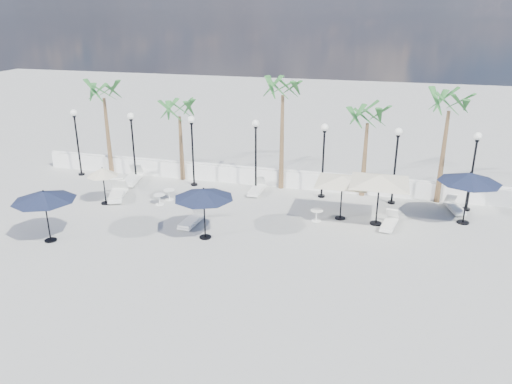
% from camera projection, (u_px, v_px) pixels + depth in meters
% --- Properties ---
extents(ground, '(100.00, 100.00, 0.00)m').
position_uv_depth(ground, '(216.00, 244.00, 20.66)').
color(ground, '#A6A7A1').
rests_on(ground, ground).
extents(balustrade, '(26.00, 0.30, 1.01)m').
position_uv_depth(balustrade, '(260.00, 177.00, 27.28)').
color(balustrade, white).
rests_on(balustrade, ground).
extents(lamppost_0, '(0.36, 0.36, 3.84)m').
position_uv_depth(lamppost_0, '(76.00, 133.00, 28.17)').
color(lamppost_0, black).
rests_on(lamppost_0, ground).
extents(lamppost_1, '(0.36, 0.36, 3.84)m').
position_uv_depth(lamppost_1, '(133.00, 137.00, 27.34)').
color(lamppost_1, black).
rests_on(lamppost_1, ground).
extents(lamppost_2, '(0.36, 0.36, 3.84)m').
position_uv_depth(lamppost_2, '(192.00, 141.00, 26.50)').
color(lamppost_2, black).
rests_on(lamppost_2, ground).
extents(lamppost_3, '(0.36, 0.36, 3.84)m').
position_uv_depth(lamppost_3, '(256.00, 146.00, 25.67)').
color(lamppost_3, black).
rests_on(lamppost_3, ground).
extents(lamppost_4, '(0.36, 0.36, 3.84)m').
position_uv_depth(lamppost_4, '(324.00, 150.00, 24.84)').
color(lamppost_4, black).
rests_on(lamppost_4, ground).
extents(lamppost_5, '(0.36, 0.36, 3.84)m').
position_uv_depth(lamppost_5, '(396.00, 155.00, 24.00)').
color(lamppost_5, black).
rests_on(lamppost_5, ground).
extents(lamppost_6, '(0.36, 0.36, 3.84)m').
position_uv_depth(lamppost_6, '(474.00, 161.00, 23.17)').
color(lamppost_6, black).
rests_on(lamppost_6, ground).
extents(palm_0, '(2.60, 2.60, 5.50)m').
position_uv_depth(palm_0, '(104.00, 96.00, 27.82)').
color(palm_0, brown).
rests_on(palm_0, ground).
extents(palm_1, '(2.60, 2.60, 4.70)m').
position_uv_depth(palm_1, '(179.00, 114.00, 27.02)').
color(palm_1, brown).
rests_on(palm_1, ground).
extents(palm_2, '(2.60, 2.60, 6.10)m').
position_uv_depth(palm_2, '(283.00, 93.00, 25.19)').
color(palm_2, brown).
rests_on(palm_2, ground).
extents(palm_3, '(2.60, 2.60, 4.90)m').
position_uv_depth(palm_3, '(368.00, 120.00, 24.57)').
color(palm_3, brown).
rests_on(palm_3, ground).
extents(palm_4, '(2.60, 2.60, 5.70)m').
position_uv_depth(palm_4, '(449.00, 108.00, 23.42)').
color(palm_4, brown).
rests_on(palm_4, ground).
extents(lounger_0, '(0.97, 1.89, 0.68)m').
position_uv_depth(lounger_0, '(118.00, 193.00, 25.52)').
color(lounger_0, white).
rests_on(lounger_0, ground).
extents(lounger_1, '(1.06, 2.24, 0.81)m').
position_uv_depth(lounger_1, '(132.00, 178.00, 27.66)').
color(lounger_1, white).
rests_on(lounger_1, ground).
extents(lounger_2, '(1.43, 2.15, 0.77)m').
position_uv_depth(lounger_2, '(116.00, 194.00, 25.41)').
color(lounger_2, white).
rests_on(lounger_2, ground).
extents(lounger_3, '(0.71, 1.81, 0.66)m').
position_uv_depth(lounger_3, '(192.00, 220.00, 22.39)').
color(lounger_3, white).
rests_on(lounger_3, ground).
extents(lounger_4, '(0.61, 1.82, 0.68)m').
position_uv_depth(lounger_4, '(257.00, 189.00, 26.18)').
color(lounger_4, white).
rests_on(lounger_4, ground).
extents(lounger_5, '(0.83, 1.72, 0.62)m').
position_uv_depth(lounger_5, '(389.00, 223.00, 22.09)').
color(lounger_5, white).
rests_on(lounger_5, ground).
extents(lounger_6, '(0.90, 1.71, 0.61)m').
position_uv_depth(lounger_6, '(455.00, 207.00, 23.85)').
color(lounger_6, white).
rests_on(lounger_6, ground).
extents(side_table_0, '(0.56, 0.56, 0.54)m').
position_uv_depth(side_table_0, '(169.00, 194.00, 25.20)').
color(side_table_0, white).
rests_on(side_table_0, ground).
extents(side_table_1, '(0.55, 0.55, 0.53)m').
position_uv_depth(side_table_1, '(159.00, 198.00, 24.60)').
color(side_table_1, white).
rests_on(side_table_1, ground).
extents(side_table_2, '(0.56, 0.56, 0.54)m').
position_uv_depth(side_table_2, '(317.00, 214.00, 22.72)').
color(side_table_2, white).
rests_on(side_table_2, ground).
extents(parasol_navy_left, '(2.58, 2.58, 2.27)m').
position_uv_depth(parasol_navy_left, '(44.00, 196.00, 20.21)').
color(parasol_navy_left, black).
rests_on(parasol_navy_left, ground).
extents(parasol_navy_mid, '(2.53, 2.53, 2.27)m').
position_uv_depth(parasol_navy_mid, '(204.00, 194.00, 20.49)').
color(parasol_navy_mid, black).
rests_on(parasol_navy_mid, ground).
extents(parasol_navy_right, '(2.75, 2.75, 2.46)m').
position_uv_depth(parasol_navy_right, '(470.00, 178.00, 21.87)').
color(parasol_navy_right, black).
rests_on(parasol_navy_right, ground).
extents(parasol_cream_sq_a, '(4.60, 4.60, 2.26)m').
position_uv_depth(parasol_cream_sq_a, '(343.00, 176.00, 22.35)').
color(parasol_cream_sq_a, black).
rests_on(parasol_cream_sq_a, ground).
extents(parasol_cream_sq_b, '(5.04, 5.04, 2.52)m').
position_uv_depth(parasol_cream_sq_b, '(380.00, 175.00, 21.70)').
color(parasol_cream_sq_b, black).
rests_on(parasol_cream_sq_b, ground).
extents(parasol_cream_small, '(1.55, 1.55, 1.91)m').
position_uv_depth(parasol_cream_small, '(103.00, 172.00, 24.27)').
color(parasol_cream_small, black).
rests_on(parasol_cream_small, ground).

